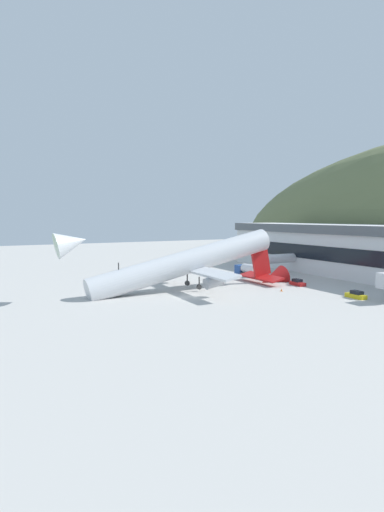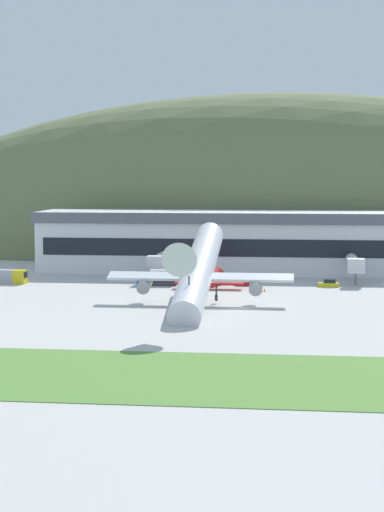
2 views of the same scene
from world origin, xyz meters
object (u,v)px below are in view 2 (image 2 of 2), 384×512
traffic_cone_0 (265,290)px  jetway_1 (354,263)px  cargo_airplane (200,271)px  service_car_0 (245,283)px  terminal_building (254,238)px  service_car_1 (329,284)px  box_truck (8,277)px  jetway_0 (159,261)px  fuel_truck (157,278)px

traffic_cone_0 → jetway_1: bearing=40.6°
cargo_airplane → service_car_0: cargo_airplane is taller
terminal_building → traffic_cone_0: bearing=-83.9°
service_car_1 → box_truck: bearing=-178.1°
terminal_building → box_truck: terminal_building is taller
jetway_1 → service_car_1: (-5.36, -7.15, -3.38)m
cargo_airplane → box_truck: (-41.46, 22.66, -4.26)m
service_car_1 → service_car_0: bearing=179.7°
jetway_1 → traffic_cone_0: bearing=-139.4°
terminal_building → service_car_0: (-0.65, -23.84, -7.13)m
cargo_airplane → traffic_cone_0: 20.57m
jetway_0 → service_car_0: 20.50m
jetway_0 → box_truck: bearing=-161.2°
terminal_building → cargo_airplane: (-7.27, -48.75, -2.08)m
terminal_building → traffic_cone_0: (3.40, -32.01, -7.46)m
terminal_building → jetway_1: 27.28m
jetway_1 → service_car_1: size_ratio=3.59×
jetway_0 → fuel_truck: (1.17, -9.52, -2.44)m
service_car_1 → jetway_1: bearing=53.1°
service_car_1 → traffic_cone_0: (-12.43, -8.10, -0.33)m
cargo_airplane → fuel_truck: 25.90m
jetway_0 → box_truck: jetway_0 is taller
cargo_airplane → box_truck: cargo_airplane is taller
jetway_1 → cargo_airplane: 42.84m
terminal_building → box_truck: size_ratio=12.78×
jetway_1 → fuel_truck: (-39.34, -8.84, -2.44)m
cargo_airplane → service_car_0: (6.62, 24.91, -5.05)m
service_car_0 → service_car_1: size_ratio=1.00×
service_car_0 → traffic_cone_0: service_car_0 is taller
service_car_1 → traffic_cone_0: size_ratio=7.10×
cargo_airplane → box_truck: 47.44m
jetway_1 → service_car_0: jetway_1 is taller
terminal_building → jetway_1: (21.19, -16.77, -3.75)m
terminal_building → jetway_1: bearing=-38.4°
service_car_1 → box_truck: 64.60m
jetway_0 → service_car_1: bearing=-12.5°
traffic_cone_0 → service_car_1: bearing=33.1°
traffic_cone_0 → fuel_truck: bearing=163.5°
jetway_1 → box_truck: bearing=-172.4°
jetway_0 → cargo_airplane: bearing=-69.7°
service_car_0 → service_car_1: service_car_1 is taller
jetway_1 → traffic_cone_0: size_ratio=25.45×
terminal_building → fuel_truck: bearing=-125.3°
cargo_airplane → traffic_cone_0: size_ratio=94.31×
jetway_0 → jetway_1: same height
service_car_0 → service_car_1: 16.48m
service_car_0 → traffic_cone_0: size_ratio=7.13×
jetway_0 → service_car_0: bearing=-22.5°
jetway_0 → fuel_truck: bearing=-83.0°
fuel_truck → jetway_1: bearing=12.7°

